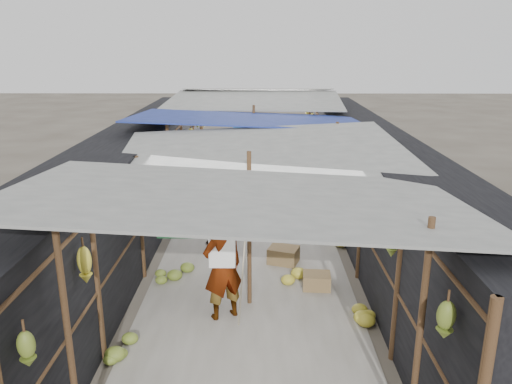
{
  "coord_description": "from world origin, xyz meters",
  "views": [
    {
      "loc": [
        0.16,
        -4.46,
        4.17
      ],
      "look_at": [
        0.09,
        5.36,
        1.25
      ],
      "focal_mm": 35.0,
      "sensor_mm": 36.0,
      "label": 1
    }
  ],
  "objects_px": {
    "black_basin": "(288,230)",
    "vendor_elderly": "(223,267)",
    "crate_near": "(283,255)",
    "vendor_seated": "(309,168)",
    "shopper_blue": "(223,209)"
  },
  "relations": [
    {
      "from": "black_basin",
      "to": "vendor_elderly",
      "type": "bearing_deg",
      "value": -108.29
    },
    {
      "from": "crate_near",
      "to": "vendor_seated",
      "type": "relative_size",
      "value": 0.57
    },
    {
      "from": "crate_near",
      "to": "black_basin",
      "type": "distance_m",
      "value": 1.66
    },
    {
      "from": "crate_near",
      "to": "vendor_elderly",
      "type": "distance_m",
      "value": 2.4
    },
    {
      "from": "black_basin",
      "to": "vendor_seated",
      "type": "bearing_deg",
      "value": 78.45
    },
    {
      "from": "black_basin",
      "to": "vendor_elderly",
      "type": "xyz_separation_m",
      "value": [
        -1.22,
        -3.69,
        0.79
      ]
    },
    {
      "from": "crate_near",
      "to": "shopper_blue",
      "type": "xyz_separation_m",
      "value": [
        -1.25,
        0.99,
        0.64
      ]
    },
    {
      "from": "shopper_blue",
      "to": "vendor_seated",
      "type": "xyz_separation_m",
      "value": [
        2.31,
        4.98,
        -0.31
      ]
    },
    {
      "from": "black_basin",
      "to": "shopper_blue",
      "type": "height_order",
      "value": "shopper_blue"
    },
    {
      "from": "black_basin",
      "to": "vendor_elderly",
      "type": "height_order",
      "value": "vendor_elderly"
    },
    {
      "from": "black_basin",
      "to": "vendor_elderly",
      "type": "relative_size",
      "value": 0.32
    },
    {
      "from": "vendor_seated",
      "to": "vendor_elderly",
      "type": "bearing_deg",
      "value": -45.62
    },
    {
      "from": "crate_near",
      "to": "vendor_elderly",
      "type": "relative_size",
      "value": 0.32
    },
    {
      "from": "crate_near",
      "to": "shopper_blue",
      "type": "distance_m",
      "value": 1.71
    },
    {
      "from": "black_basin",
      "to": "vendor_seated",
      "type": "xyz_separation_m",
      "value": [
        0.88,
        4.32,
        0.4
      ]
    }
  ]
}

